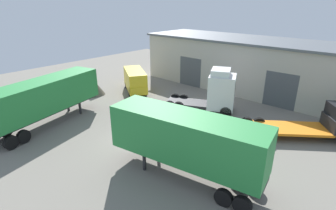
{
  "coord_description": "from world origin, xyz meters",
  "views": [
    {
      "loc": [
        13.67,
        -11.94,
        10.06
      ],
      "look_at": [
        -0.5,
        4.04,
        1.6
      ],
      "focal_mm": 28.0,
      "sensor_mm": 36.0,
      "label": 1
    }
  ],
  "objects_px": {
    "container_trailer_green": "(45,97)",
    "traffic_cone": "(116,110)",
    "flatbed_truck_black": "(323,123)",
    "delivery_van_yellow": "(135,80)",
    "gravel_pile": "(94,87)",
    "tractor_unit_white": "(216,92)",
    "container_trailer_blue": "(187,139)"
  },
  "relations": [
    {
      "from": "container_trailer_blue",
      "to": "delivery_van_yellow",
      "type": "height_order",
      "value": "container_trailer_blue"
    },
    {
      "from": "delivery_van_yellow",
      "to": "gravel_pile",
      "type": "distance_m",
      "value": 4.81
    },
    {
      "from": "container_trailer_green",
      "to": "traffic_cone",
      "type": "height_order",
      "value": "container_trailer_green"
    },
    {
      "from": "tractor_unit_white",
      "to": "delivery_van_yellow",
      "type": "bearing_deg",
      "value": 160.37
    },
    {
      "from": "container_trailer_blue",
      "to": "gravel_pile",
      "type": "distance_m",
      "value": 18.19
    },
    {
      "from": "tractor_unit_white",
      "to": "container_trailer_green",
      "type": "distance_m",
      "value": 15.31
    },
    {
      "from": "container_trailer_green",
      "to": "traffic_cone",
      "type": "bearing_deg",
      "value": -37.62
    },
    {
      "from": "tractor_unit_white",
      "to": "container_trailer_blue",
      "type": "height_order",
      "value": "tractor_unit_white"
    },
    {
      "from": "traffic_cone",
      "to": "container_trailer_green",
      "type": "bearing_deg",
      "value": -113.42
    },
    {
      "from": "tractor_unit_white",
      "to": "container_trailer_blue",
      "type": "bearing_deg",
      "value": -92.88
    },
    {
      "from": "container_trailer_blue",
      "to": "delivery_van_yellow",
      "type": "relative_size",
      "value": 1.76
    },
    {
      "from": "tractor_unit_white",
      "to": "traffic_cone",
      "type": "bearing_deg",
      "value": -162.55
    },
    {
      "from": "flatbed_truck_black",
      "to": "delivery_van_yellow",
      "type": "bearing_deg",
      "value": 149.17
    },
    {
      "from": "tractor_unit_white",
      "to": "delivery_van_yellow",
      "type": "distance_m",
      "value": 10.42
    },
    {
      "from": "container_trailer_blue",
      "to": "gravel_pile",
      "type": "relative_size",
      "value": 3.95
    },
    {
      "from": "container_trailer_green",
      "to": "traffic_cone",
      "type": "distance_m",
      "value": 6.4
    },
    {
      "from": "tractor_unit_white",
      "to": "container_trailer_green",
      "type": "bearing_deg",
      "value": -153.55
    },
    {
      "from": "container_trailer_green",
      "to": "flatbed_truck_black",
      "type": "distance_m",
      "value": 22.68
    },
    {
      "from": "tractor_unit_white",
      "to": "delivery_van_yellow",
      "type": "height_order",
      "value": "tractor_unit_white"
    },
    {
      "from": "traffic_cone",
      "to": "gravel_pile",
      "type": "bearing_deg",
      "value": 164.75
    },
    {
      "from": "tractor_unit_white",
      "to": "container_trailer_green",
      "type": "relative_size",
      "value": 0.67
    },
    {
      "from": "tractor_unit_white",
      "to": "gravel_pile",
      "type": "bearing_deg",
      "value": 174.77
    },
    {
      "from": "traffic_cone",
      "to": "delivery_van_yellow",
      "type": "bearing_deg",
      "value": 120.92
    },
    {
      "from": "container_trailer_blue",
      "to": "traffic_cone",
      "type": "xyz_separation_m",
      "value": [
        -11.21,
        3.41,
        -2.34
      ]
    },
    {
      "from": "delivery_van_yellow",
      "to": "container_trailer_blue",
      "type": "bearing_deg",
      "value": 1.25
    },
    {
      "from": "tractor_unit_white",
      "to": "flatbed_truck_black",
      "type": "distance_m",
      "value": 9.15
    },
    {
      "from": "tractor_unit_white",
      "to": "container_trailer_blue",
      "type": "relative_size",
      "value": 0.72
    },
    {
      "from": "container_trailer_blue",
      "to": "delivery_van_yellow",
      "type": "distance_m",
      "value": 17.06
    },
    {
      "from": "container_trailer_green",
      "to": "traffic_cone",
      "type": "relative_size",
      "value": 18.95
    },
    {
      "from": "container_trailer_green",
      "to": "delivery_van_yellow",
      "type": "height_order",
      "value": "container_trailer_green"
    },
    {
      "from": "flatbed_truck_black",
      "to": "gravel_pile",
      "type": "distance_m",
      "value": 23.06
    },
    {
      "from": "container_trailer_green",
      "to": "delivery_van_yellow",
      "type": "relative_size",
      "value": 1.89
    }
  ]
}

